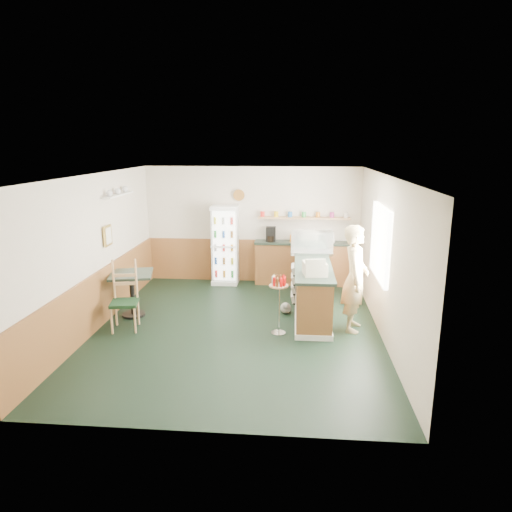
# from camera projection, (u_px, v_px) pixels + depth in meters

# --- Properties ---
(ground) EXTENTS (6.00, 6.00, 0.00)m
(ground) POSITION_uv_depth(u_px,v_px,m) (237.00, 329.00, 8.11)
(ground) COLOR black
(ground) RESTS_ON ground
(room_envelope) EXTENTS (5.04, 6.02, 2.72)m
(room_envelope) POSITION_uv_depth(u_px,v_px,m) (229.00, 237.00, 8.47)
(room_envelope) COLOR beige
(room_envelope) RESTS_ON ground
(service_counter) EXTENTS (0.68, 3.01, 1.01)m
(service_counter) POSITION_uv_depth(u_px,v_px,m) (312.00, 288.00, 8.93)
(service_counter) COLOR brown
(service_counter) RESTS_ON ground
(back_counter) EXTENTS (2.24, 0.42, 1.69)m
(back_counter) POSITION_uv_depth(u_px,v_px,m) (302.00, 261.00, 10.59)
(back_counter) COLOR brown
(back_counter) RESTS_ON ground
(drinks_fridge) EXTENTS (0.60, 0.52, 1.83)m
(drinks_fridge) POSITION_uv_depth(u_px,v_px,m) (225.00, 245.00, 10.59)
(drinks_fridge) COLOR white
(drinks_fridge) RESTS_ON ground
(display_case) EXTENTS (0.85, 0.44, 0.48)m
(display_case) POSITION_uv_depth(u_px,v_px,m) (312.00, 242.00, 9.28)
(display_case) COLOR silver
(display_case) RESTS_ON service_counter
(cash_register) EXTENTS (0.43, 0.45, 0.22)m
(cash_register) POSITION_uv_depth(u_px,v_px,m) (315.00, 269.00, 7.82)
(cash_register) COLOR beige
(cash_register) RESTS_ON service_counter
(shopkeeper) EXTENTS (0.55, 0.69, 1.87)m
(shopkeeper) POSITION_uv_depth(u_px,v_px,m) (355.00, 279.00, 7.87)
(shopkeeper) COLOR tan
(shopkeeper) RESTS_ON ground
(condiment_stand) EXTENTS (0.33, 0.33, 1.02)m
(condiment_stand) POSITION_uv_depth(u_px,v_px,m) (279.00, 295.00, 7.75)
(condiment_stand) COLOR silver
(condiment_stand) RESTS_ON ground
(newspaper_rack) EXTENTS (0.09, 0.45, 0.72)m
(newspaper_rack) POSITION_uv_depth(u_px,v_px,m) (294.00, 284.00, 8.76)
(newspaper_rack) COLOR black
(newspaper_rack) RESTS_ON ground
(cafe_table) EXTENTS (0.93, 0.93, 0.84)m
(cafe_table) POSITION_uv_depth(u_px,v_px,m) (132.00, 286.00, 8.59)
(cafe_table) COLOR black
(cafe_table) RESTS_ON ground
(cafe_chair) EXTENTS (0.53, 0.53, 1.23)m
(cafe_chair) POSITION_uv_depth(u_px,v_px,m) (126.00, 293.00, 8.04)
(cafe_chair) COLOR black
(cafe_chair) RESTS_ON ground
(dog_doorstop) EXTENTS (0.21, 0.27, 0.25)m
(dog_doorstop) POSITION_uv_depth(u_px,v_px,m) (286.00, 308.00, 8.81)
(dog_doorstop) COLOR #969690
(dog_doorstop) RESTS_ON ground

